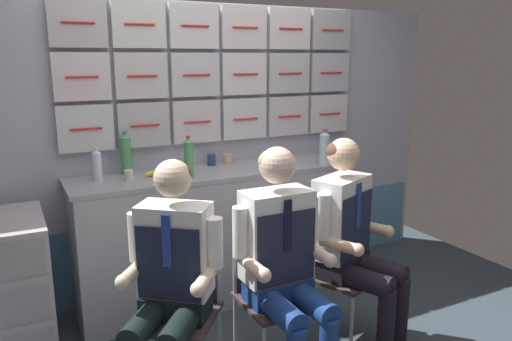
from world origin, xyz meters
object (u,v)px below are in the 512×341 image
object	(u,v)px
crew_member_right	(284,256)
paper_cup_tan	(129,175)
folding_chair_left	(182,294)
crew_member_by_counter	(352,234)
snack_banana	(155,173)
folding_chair_by_counter	(329,258)
folding_chair_right	(270,280)
service_trolley	(13,284)
crew_member_left	(170,275)
water_bottle_short	(97,165)

from	to	relation	value
crew_member_right	paper_cup_tan	bearing A→B (deg)	117.63
folding_chair_left	crew_member_by_counter	bearing A→B (deg)	-5.69
folding_chair_left	snack_banana	xyz separation A→B (m)	(0.12, 0.89, 0.47)
folding_chair_by_counter	paper_cup_tan	bearing A→B (deg)	142.19
folding_chair_right	folding_chair_by_counter	size ratio (longest dim) A/B	1.00
folding_chair_right	folding_chair_by_counter	bearing A→B (deg)	12.16
folding_chair_left	service_trolley	bearing A→B (deg)	139.44
crew_member_left	water_bottle_short	distance (m)	1.11
folding_chair_right	crew_member_by_counter	xyz separation A→B (m)	(0.55, -0.04, 0.20)
crew_member_left	crew_member_right	bearing A→B (deg)	-9.11
snack_banana	folding_chair_left	bearing A→B (deg)	-97.96
crew_member_left	folding_chair_right	xyz separation A→B (m)	(0.60, 0.06, -0.18)
folding_chair_right	water_bottle_short	bearing A→B (deg)	127.59
service_trolley	crew_member_right	world-z (taller)	crew_member_right
crew_member_right	snack_banana	distance (m)	1.20
folding_chair_left	paper_cup_tan	bearing A→B (deg)	94.17
folding_chair_left	paper_cup_tan	xyz separation A→B (m)	(-0.06, 0.85, 0.48)
service_trolley	crew_member_by_counter	distance (m)	2.04
snack_banana	crew_member_by_counter	bearing A→B (deg)	-47.14
service_trolley	crew_member_left	bearing A→B (deg)	-49.04
crew_member_left	paper_cup_tan	xyz separation A→B (m)	(0.04, 0.98, 0.30)
service_trolley	folding_chair_right	distance (m)	1.51
crew_member_left	folding_chair_by_counter	size ratio (longest dim) A/B	1.50
folding_chair_right	paper_cup_tan	distance (m)	1.18
crew_member_left	folding_chair_right	world-z (taller)	crew_member_left
water_bottle_short	paper_cup_tan	distance (m)	0.21
service_trolley	crew_member_by_counter	bearing A→B (deg)	-23.25
crew_member_by_counter	folding_chair_right	bearing A→B (deg)	175.73
crew_member_left	service_trolley	bearing A→B (deg)	130.96
snack_banana	paper_cup_tan	bearing A→B (deg)	-168.84
paper_cup_tan	crew_member_right	bearing A→B (deg)	-62.37
crew_member_left	crew_member_right	xyz separation A→B (m)	(0.60, -0.10, 0.02)
folding_chair_right	service_trolley	bearing A→B (deg)	149.98
service_trolley	snack_banana	distance (m)	1.09
crew_member_right	snack_banana	bearing A→B (deg)	108.68
crew_member_left	paper_cup_tan	distance (m)	1.02
service_trolley	paper_cup_tan	world-z (taller)	paper_cup_tan
folding_chair_right	folding_chair_left	bearing A→B (deg)	172.76
crew_member_by_counter	water_bottle_short	xyz separation A→B (m)	(-1.30, 1.01, 0.36)
crew_member_left	folding_chair_right	size ratio (longest dim) A/B	1.50
folding_chair_right	crew_member_left	bearing A→B (deg)	-174.16
folding_chair_by_counter	water_bottle_short	bearing A→B (deg)	144.82
service_trolley	paper_cup_tan	distance (m)	0.94
folding_chair_right	crew_member_right	distance (m)	0.26
service_trolley	snack_banana	world-z (taller)	snack_banana
folding_chair_left	folding_chair_by_counter	xyz separation A→B (m)	(0.98, 0.04, 0.00)
crew_member_by_counter	snack_banana	bearing A→B (deg)	132.86
crew_member_by_counter	folding_chair_left	bearing A→B (deg)	174.31
crew_member_left	snack_banana	bearing A→B (deg)	77.53
crew_member_right	snack_banana	size ratio (longest dim) A/B	7.60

